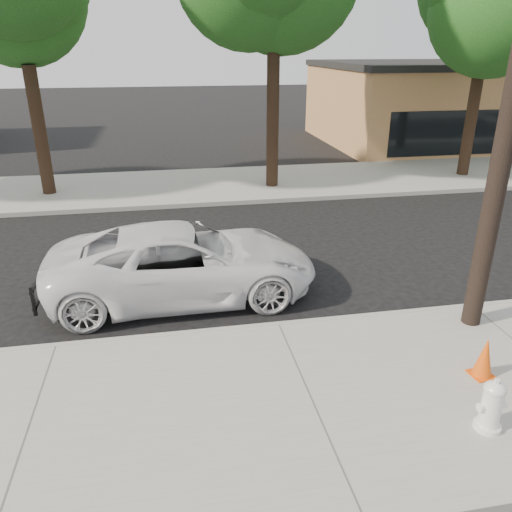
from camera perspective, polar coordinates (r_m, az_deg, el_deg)
name	(u,v)px	position (r m, az deg, el deg)	size (l,w,h in m)	color
ground	(258,282)	(11.38, 0.22, -3.04)	(120.00, 120.00, 0.00)	black
near_sidewalk	(311,402)	(7.80, 6.31, -16.26)	(90.00, 4.40, 0.15)	gray
far_sidewalk	(217,185)	(19.29, -4.50, 8.12)	(90.00, 5.00, 0.15)	gray
curb_near	(278,327)	(9.54, 2.57, -8.08)	(90.00, 0.12, 0.16)	#9E9B93
building_main	(487,103)	(31.75, 24.90, 15.54)	(18.00, 10.00, 4.00)	#A76E45
tree_b	(24,4)	(18.57, -25.00, 24.63)	(4.34, 4.20, 8.45)	black
tree_d	(497,3)	(21.73, 25.87, 24.54)	(4.50, 4.35, 8.75)	black
police_cruiser	(184,262)	(10.61, -8.27, -0.71)	(2.57, 5.58, 1.55)	white
fire_hydrant	(491,406)	(7.68, 25.30, -15.28)	(0.39, 0.36, 0.75)	white
traffic_cone	(485,358)	(8.74, 24.66, -10.53)	(0.38, 0.38, 0.67)	#E7510C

